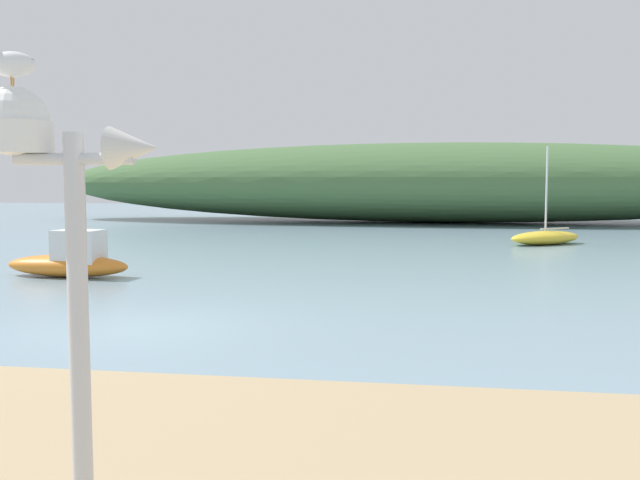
% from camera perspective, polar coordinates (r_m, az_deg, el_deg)
% --- Properties ---
extents(ground_plane, '(120.00, 120.00, 0.00)m').
position_cam_1_polar(ground_plane, '(13.42, -14.45, -6.72)').
color(ground_plane, '#7A99A8').
extents(distant_hill, '(48.86, 10.29, 4.81)m').
position_cam_1_polar(distant_hill, '(44.58, 9.57, 4.51)').
color(distant_hill, '#476B3D').
rests_on(distant_hill, ground).
extents(mast_structure, '(1.10, 0.44, 3.00)m').
position_cam_1_polar(mast_structure, '(4.51, -20.95, 3.87)').
color(mast_structure, silver).
rests_on(mast_structure, beach_sand).
extents(seagull_on_radar, '(0.36, 0.19, 0.25)m').
position_cam_1_polar(seagull_on_radar, '(4.65, -23.40, 12.82)').
color(seagull_on_radar, orange).
rests_on(seagull_on_radar, mast_structure).
extents(motorboat_far_right, '(3.58, 1.26, 1.28)m').
position_cam_1_polar(motorboat_far_right, '(20.66, -19.09, -1.51)').
color(motorboat_far_right, orange).
rests_on(motorboat_far_right, ground).
extents(sailboat_off_point, '(3.51, 3.05, 3.94)m').
position_cam_1_polar(sailboat_off_point, '(30.43, 17.37, 0.21)').
color(sailboat_off_point, gold).
rests_on(sailboat_off_point, ground).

